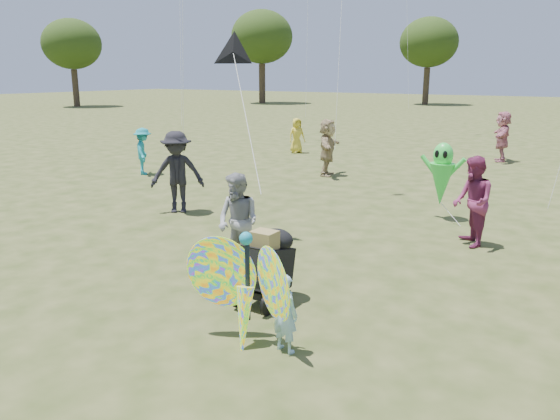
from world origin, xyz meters
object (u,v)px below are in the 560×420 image
Objects in this scene: jogging_stroller at (268,262)px; butterfly_kite at (246,291)px; crowd_d at (327,147)px; crowd_i at (143,151)px; alien_kite at (442,177)px; crowd_e at (473,202)px; crowd_b at (177,172)px; adult_man at (238,222)px; crowd_g at (297,136)px; child_girl at (285,313)px; crowd_j at (502,136)px.

butterfly_kite is at bearing -68.51° from jogging_stroller.
crowd_i is (-5.15, -3.02, -0.15)m from crowd_d.
alien_kite is at bearing 87.93° from butterfly_kite.
alien_kite is (4.67, -3.45, 0.06)m from crowd_d.
crowd_e is at bearing 67.79° from jogging_stroller.
crowd_d is (0.76, 6.17, -0.05)m from crowd_b.
crowd_b is 6.82m from butterfly_kite.
crowd_e is at bearing -26.85° from crowd_b.
butterfly_kite is at bearing -44.51° from adult_man.
adult_man is 0.94× the size of alien_kite.
butterfly_kite reaches higher than crowd_g.
crowd_g is 10.99m from alien_kite.
jogging_stroller is 1.28m from butterfly_kite.
child_girl is 0.56× the size of crowd_e.
crowd_j is at bearing 90.86° from butterfly_kite.
crowd_d is 1.05× the size of crowd_e.
adult_man reaches higher than child_girl.
jogging_stroller is 6.02m from alien_kite.
adult_man is at bearing -179.09° from crowd_d.
alien_kite is at bearing 76.39° from adult_man.
crowd_b reaches higher than jogging_stroller.
crowd_d is at bearing 46.95° from crowd_b.
jogging_stroller is 0.63× the size of butterfly_kite.
crowd_b reaches higher than butterfly_kite.
adult_man is 2.67m from butterfly_kite.
butterfly_kite is 1.00× the size of alien_kite.
crowd_j reaches higher than crowd_e.
jogging_stroller reaches higher than child_girl.
crowd_e is 1.00× the size of butterfly_kite.
crowd_d is at bearing 115.01° from adult_man.
crowd_g is at bearing -165.01° from crowd_e.
crowd_b is at bearing -130.92° from crowd_g.
crowd_b reaches higher than crowd_i.
crowd_j is 1.07× the size of butterfly_kite.
crowd_g is 0.82× the size of butterfly_kite.
crowd_j reaches higher than butterfly_kite.
crowd_j is 1.71× the size of jogging_stroller.
crowd_g is 16.53m from butterfly_kite.
butterfly_kite is (-0.51, -0.08, 0.20)m from child_girl.
adult_man is 1.08× the size of crowd_i.
crowd_d is 1.27× the size of crowd_g.
crowd_i is at bearing 177.50° from alien_kite.
adult_man is 1.51m from jogging_stroller.
crowd_i is (-10.07, 7.50, 0.27)m from child_girl.
alien_kite is at bearing 83.66° from jogging_stroller.
butterfly_kite is at bearing -174.44° from crowd_d.
jogging_stroller is at bearing -168.24° from crowd_i.
butterfly_kite is (7.87, -14.54, -0.03)m from crowd_g.
alien_kite reaches higher than jogging_stroller.
crowd_b is 1.11× the size of crowd_e.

